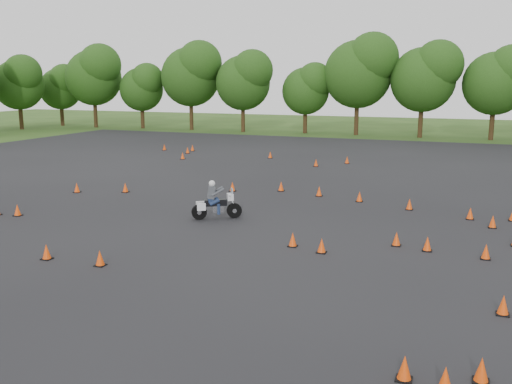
{
  "coord_description": "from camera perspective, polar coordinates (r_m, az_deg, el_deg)",
  "views": [
    {
      "loc": [
        7.71,
        -15.98,
        5.43
      ],
      "look_at": [
        0.0,
        4.0,
        1.2
      ],
      "focal_mm": 40.0,
      "sensor_mm": 36.0,
      "label": 1
    }
  ],
  "objects": [
    {
      "name": "asphalt_pad",
      "position": [
        23.92,
        1.73,
        -1.94
      ],
      "size": [
        62.0,
        62.0,
        0.0
      ],
      "primitive_type": "plane",
      "color": "black",
      "rests_on": "ground"
    },
    {
      "name": "treeline",
      "position": [
        51.41,
        16.83,
        9.92
      ],
      "size": [
        87.04,
        32.58,
        10.97
      ],
      "color": "#214513",
      "rests_on": "ground"
    },
    {
      "name": "ground",
      "position": [
        18.55,
        -4.47,
        -5.88
      ],
      "size": [
        140.0,
        140.0,
        0.0
      ],
      "primitive_type": "plane",
      "color": "#2D5119",
      "rests_on": "ground"
    },
    {
      "name": "rider_grey",
      "position": [
        22.54,
        -3.96,
        -0.77
      ],
      "size": [
        2.01,
        1.6,
        1.54
      ],
      "primitive_type": null,
      "rotation": [
        0.0,
        0.0,
        0.57
      ],
      "color": "#44474C",
      "rests_on": "ground"
    },
    {
      "name": "traffic_cones",
      "position": [
        23.4,
        3.53,
        -1.69
      ],
      "size": [
        32.02,
        32.95,
        0.45
      ],
      "color": "#F8490A",
      "rests_on": "asphalt_pad"
    }
  ]
}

